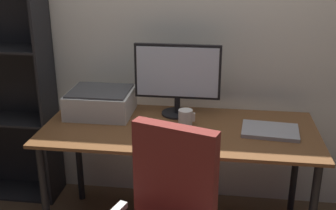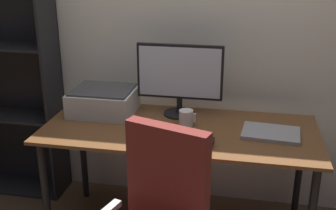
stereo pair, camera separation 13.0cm
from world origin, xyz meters
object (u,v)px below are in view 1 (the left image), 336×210
Objects in this scene: keyboard at (167,139)px; mouse at (210,142)px; desk at (179,140)px; printer at (101,102)px; monitor at (177,75)px; coffee_mug at (185,117)px; laptop at (270,131)px.

mouse reaches higher than keyboard.
mouse is (0.19, -0.21, 0.10)m from desk.
printer is at bearing 155.44° from mouse.
printer is at bearing -173.19° from monitor.
laptop is (0.50, -0.05, -0.04)m from coffee_mug.
printer is at bearing 163.46° from desk.
keyboard is at bearing -36.09° from printer.
monitor is at bearing 87.36° from keyboard.
keyboard is 3.02× the size of mouse.
printer reaches higher than desk.
coffee_mug is at bearing 179.68° from laptop.
laptop is at bearing 33.99° from mouse.
mouse is at bearing -58.01° from coffee_mug.
printer is (-0.48, -0.06, -0.18)m from monitor.
laptop is at bearing -5.39° from coffee_mug.
printer is (-1.05, 0.15, 0.07)m from laptop.
coffee_mug is (0.08, 0.24, 0.04)m from keyboard.
laptop is at bearing 17.33° from keyboard.
mouse is 0.30m from coffee_mug.
desk is 5.59× the size of keyboard.
laptop is at bearing 0.10° from desk.
mouse is at bearing -61.52° from monitor.
monitor is 0.47m from keyboard.
coffee_mug is 0.50m from laptop.
coffee_mug is at bearing -67.43° from monitor.
laptop is (0.53, 0.00, 0.09)m from desk.
printer is (-0.52, 0.15, 0.16)m from desk.
desk is at bearing 74.70° from keyboard.
laptop is at bearing -20.57° from monitor.
desk is 4.05× the size of printer.
desk is 5.06× the size of laptop.
keyboard is at bearing -104.28° from desk.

